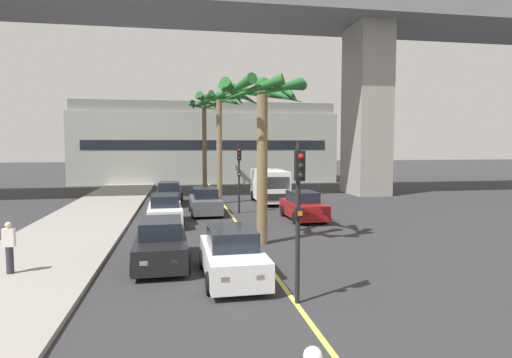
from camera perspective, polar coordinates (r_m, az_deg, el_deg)
name	(u,v)px	position (r m, az deg, el deg)	size (l,w,h in m)	color
sidewalk_left	(56,244)	(19.61, -25.05, -7.82)	(4.80, 80.00, 0.15)	gray
lane_stripe_center	(228,211)	(26.98, -3.71, -4.28)	(0.14, 56.00, 0.01)	#DBCC4C
bridge_overpass	(231,10)	(35.96, -3.35, 21.49)	(82.93, 8.00, 18.21)	slate
pier_building_backdrop	(206,144)	(49.61, -6.68, 4.70)	(28.56, 8.04, 8.79)	#ADB2A8
car_queue_front	(303,207)	(24.03, 6.27, -3.66)	(1.90, 4.13, 1.56)	maroon
car_queue_second	(205,202)	(25.94, -6.76, -3.06)	(1.93, 4.15, 1.56)	#4C5156
car_queue_third	(169,194)	(30.67, -11.45, -1.96)	(1.92, 4.14, 1.56)	black
car_queue_fourth	(161,244)	(15.30, -12.52, -8.43)	(1.92, 4.14, 1.56)	black
car_queue_fifth	(165,211)	(22.80, -12.01, -4.17)	(1.95, 4.16, 1.56)	white
car_queue_sixth	(232,256)	(13.45, -3.17, -10.13)	(1.90, 4.13, 1.56)	white
delivery_van	(269,185)	(30.59, 1.79, -0.82)	(2.27, 5.30, 2.36)	white
traffic_light_median_near	(299,200)	(10.98, 5.70, -2.85)	(0.24, 0.37, 4.20)	black
traffic_light_median_far	(239,169)	(25.77, -2.27, 1.37)	(0.24, 0.37, 4.20)	black
palm_tree_near_median	(262,109)	(17.72, 0.84, 9.31)	(3.66, 3.71, 6.90)	brown
palm_tree_mid_median	(204,120)	(41.97, -6.93, 7.77)	(3.20, 3.30, 8.48)	brown
palm_tree_far_median	(218,111)	(30.42, -5.02, 8.97)	(3.45, 3.49, 7.88)	brown
pedestrian_near_crosswalk	(9,247)	(15.41, -29.99, -7.79)	(0.34, 0.22, 1.62)	#2D2D38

